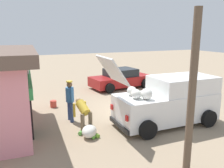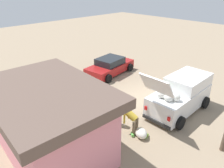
{
  "view_description": "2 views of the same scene",
  "coord_description": "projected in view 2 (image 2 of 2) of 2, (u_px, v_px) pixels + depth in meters",
  "views": [
    {
      "loc": [
        -9.62,
        5.35,
        3.71
      ],
      "look_at": [
        1.15,
        0.76,
        1.09
      ],
      "focal_mm": 37.5,
      "sensor_mm": 36.0,
      "label": 1
    },
    {
      "loc": [
        -6.84,
        9.57,
        6.58
      ],
      "look_at": [
        1.22,
        1.68,
        1.16
      ],
      "focal_mm": 34.18,
      "sensor_mm": 36.0,
      "label": 2
    }
  ],
  "objects": [
    {
      "name": "parked_sedan",
      "position": [
        110.0,
        66.0,
        16.72
      ],
      "size": [
        2.57,
        4.28,
        1.29
      ],
      "color": "maroon",
      "rests_on": "ground_plane"
    },
    {
      "name": "ground_plane",
      "position": [
        145.0,
        99.0,
        13.29
      ],
      "size": [
        60.0,
        60.0,
        0.0
      ],
      "primitive_type": "plane",
      "color": "gray"
    },
    {
      "name": "unloaded_banana_pile",
      "position": [
        141.0,
        133.0,
        9.93
      ],
      "size": [
        0.89,
        0.78,
        0.45
      ],
      "color": "silver",
      "rests_on": "ground_plane"
    },
    {
      "name": "delivery_van",
      "position": [
        181.0,
        95.0,
        11.75
      ],
      "size": [
        2.1,
        4.8,
        2.89
      ],
      "color": "white",
      "rests_on": "ground_plane"
    },
    {
      "name": "paint_bucket",
      "position": [
        79.0,
        107.0,
        12.14
      ],
      "size": [
        0.32,
        0.32,
        0.34
      ],
      "primitive_type": "cylinder",
      "color": "#BF3F33",
      "rests_on": "ground_plane"
    },
    {
      "name": "vendor_standing",
      "position": [
        110.0,
        106.0,
        10.61
      ],
      "size": [
        0.57,
        0.36,
        1.74
      ],
      "color": "navy",
      "rests_on": "ground_plane"
    },
    {
      "name": "customer_bending",
      "position": [
        132.0,
        118.0,
        10.04
      ],
      "size": [
        0.78,
        0.64,
        1.24
      ],
      "color": "#726047",
      "rests_on": "ground_plane"
    },
    {
      "name": "storefront_bar",
      "position": [
        50.0,
        121.0,
        8.42
      ],
      "size": [
        5.7,
        4.14,
        3.1
      ],
      "color": "pink",
      "rests_on": "ground_plane"
    }
  ]
}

